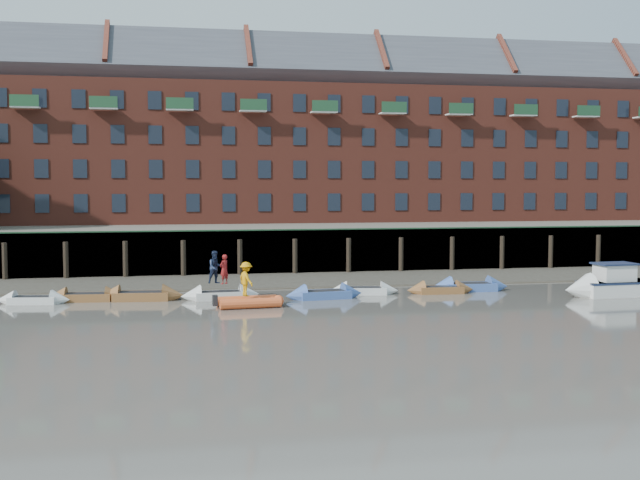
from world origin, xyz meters
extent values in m
plane|color=#625D55|center=(0.00, 0.00, 0.00)|extent=(220.00, 220.00, 0.00)
cube|color=#3D382F|center=(0.00, 18.00, 0.00)|extent=(110.00, 8.00, 0.50)
cube|color=#4C4336|center=(0.00, 14.60, 0.00)|extent=(110.00, 1.60, 0.10)
cube|color=#2D2A26|center=(0.00, 22.40, 1.60)|extent=(110.00, 0.80, 3.20)
cylinder|color=black|center=(-18.00, 21.75, 1.30)|extent=(0.36, 0.36, 2.60)
cylinder|color=black|center=(-14.00, 21.75, 1.30)|extent=(0.36, 0.36, 2.60)
cylinder|color=black|center=(-10.00, 21.75, 1.30)|extent=(0.36, 0.36, 2.60)
cylinder|color=black|center=(-6.00, 21.75, 1.30)|extent=(0.36, 0.36, 2.60)
cylinder|color=black|center=(-2.00, 21.75, 1.30)|extent=(0.36, 0.36, 2.60)
cylinder|color=black|center=(2.00, 21.75, 1.30)|extent=(0.36, 0.36, 2.60)
cylinder|color=black|center=(6.00, 21.75, 1.30)|extent=(0.36, 0.36, 2.60)
cylinder|color=black|center=(10.00, 21.75, 1.30)|extent=(0.36, 0.36, 2.60)
cylinder|color=black|center=(14.00, 21.75, 1.30)|extent=(0.36, 0.36, 2.60)
cylinder|color=black|center=(18.00, 21.75, 1.30)|extent=(0.36, 0.36, 2.60)
cylinder|color=black|center=(22.00, 21.75, 1.30)|extent=(0.36, 0.36, 2.60)
cylinder|color=black|center=(26.00, 21.75, 1.30)|extent=(0.36, 0.36, 2.60)
cube|color=#264C2D|center=(0.00, 22.10, 3.25)|extent=(110.00, 0.06, 0.10)
cube|color=#5E594D|center=(0.00, 36.00, 1.60)|extent=(110.00, 28.00, 3.20)
cube|color=brown|center=(0.00, 37.00, 9.20)|extent=(80.00, 10.00, 12.00)
cube|color=#42444C|center=(0.00, 37.00, 16.40)|extent=(80.60, 15.56, 15.56)
cube|color=black|center=(-20.00, 31.98, 5.00)|extent=(1.10, 0.12, 1.50)
cube|color=black|center=(-17.00, 31.98, 5.00)|extent=(1.10, 0.12, 1.50)
cube|color=black|center=(-14.00, 31.98, 5.00)|extent=(1.10, 0.12, 1.50)
cube|color=black|center=(-11.00, 31.98, 5.00)|extent=(1.10, 0.12, 1.50)
cube|color=black|center=(-8.00, 31.98, 5.00)|extent=(1.10, 0.12, 1.50)
cube|color=black|center=(-5.00, 31.98, 5.00)|extent=(1.10, 0.12, 1.50)
cube|color=black|center=(-2.00, 31.98, 5.00)|extent=(1.10, 0.12, 1.50)
cube|color=black|center=(1.00, 31.98, 5.00)|extent=(1.10, 0.12, 1.50)
cube|color=black|center=(4.00, 31.98, 5.00)|extent=(1.10, 0.12, 1.50)
cube|color=black|center=(7.00, 31.98, 5.00)|extent=(1.10, 0.12, 1.50)
cube|color=black|center=(10.00, 31.98, 5.00)|extent=(1.10, 0.12, 1.50)
cube|color=black|center=(13.00, 31.98, 5.00)|extent=(1.10, 0.12, 1.50)
cube|color=black|center=(16.00, 31.98, 5.00)|extent=(1.10, 0.12, 1.50)
cube|color=black|center=(19.00, 31.98, 5.00)|extent=(1.10, 0.12, 1.50)
cube|color=black|center=(22.00, 31.98, 5.00)|extent=(1.10, 0.12, 1.50)
cube|color=black|center=(25.00, 31.98, 5.00)|extent=(1.10, 0.12, 1.50)
cube|color=black|center=(28.00, 31.98, 5.00)|extent=(1.10, 0.12, 1.50)
cube|color=black|center=(31.00, 31.98, 5.00)|extent=(1.10, 0.12, 1.50)
cube|color=black|center=(34.00, 31.98, 5.00)|extent=(1.10, 0.12, 1.50)
cube|color=black|center=(-20.00, 31.98, 7.80)|extent=(1.10, 0.12, 1.50)
cube|color=black|center=(-17.00, 31.98, 7.80)|extent=(1.10, 0.12, 1.50)
cube|color=black|center=(-14.00, 31.98, 7.80)|extent=(1.10, 0.12, 1.50)
cube|color=black|center=(-11.00, 31.98, 7.80)|extent=(1.10, 0.12, 1.50)
cube|color=black|center=(-8.00, 31.98, 7.80)|extent=(1.10, 0.12, 1.50)
cube|color=black|center=(-5.00, 31.98, 7.80)|extent=(1.10, 0.12, 1.50)
cube|color=black|center=(-2.00, 31.98, 7.80)|extent=(1.10, 0.12, 1.50)
cube|color=black|center=(1.00, 31.98, 7.80)|extent=(1.10, 0.12, 1.50)
cube|color=black|center=(4.00, 31.98, 7.80)|extent=(1.10, 0.12, 1.50)
cube|color=black|center=(7.00, 31.98, 7.80)|extent=(1.10, 0.12, 1.50)
cube|color=black|center=(10.00, 31.98, 7.80)|extent=(1.10, 0.12, 1.50)
cube|color=black|center=(13.00, 31.98, 7.80)|extent=(1.10, 0.12, 1.50)
cube|color=black|center=(16.00, 31.98, 7.80)|extent=(1.10, 0.12, 1.50)
cube|color=black|center=(19.00, 31.98, 7.80)|extent=(1.10, 0.12, 1.50)
cube|color=black|center=(22.00, 31.98, 7.80)|extent=(1.10, 0.12, 1.50)
cube|color=black|center=(25.00, 31.98, 7.80)|extent=(1.10, 0.12, 1.50)
cube|color=black|center=(28.00, 31.98, 7.80)|extent=(1.10, 0.12, 1.50)
cube|color=black|center=(31.00, 31.98, 7.80)|extent=(1.10, 0.12, 1.50)
cube|color=black|center=(34.00, 31.98, 7.80)|extent=(1.10, 0.12, 1.50)
cube|color=black|center=(-20.00, 31.98, 10.60)|extent=(1.10, 0.12, 1.50)
cube|color=black|center=(-17.00, 31.98, 10.60)|extent=(1.10, 0.12, 1.50)
cube|color=black|center=(-14.00, 31.98, 10.60)|extent=(1.10, 0.12, 1.50)
cube|color=black|center=(-11.00, 31.98, 10.60)|extent=(1.10, 0.12, 1.50)
cube|color=black|center=(-8.00, 31.98, 10.60)|extent=(1.10, 0.12, 1.50)
cube|color=black|center=(-5.00, 31.98, 10.60)|extent=(1.10, 0.12, 1.50)
cube|color=black|center=(-2.00, 31.98, 10.60)|extent=(1.10, 0.12, 1.50)
cube|color=black|center=(1.00, 31.98, 10.60)|extent=(1.10, 0.12, 1.50)
cube|color=black|center=(4.00, 31.98, 10.60)|extent=(1.10, 0.12, 1.50)
cube|color=black|center=(7.00, 31.98, 10.60)|extent=(1.10, 0.12, 1.50)
cube|color=black|center=(10.00, 31.98, 10.60)|extent=(1.10, 0.12, 1.50)
cube|color=black|center=(13.00, 31.98, 10.60)|extent=(1.10, 0.12, 1.50)
cube|color=black|center=(16.00, 31.98, 10.60)|extent=(1.10, 0.12, 1.50)
cube|color=black|center=(19.00, 31.98, 10.60)|extent=(1.10, 0.12, 1.50)
cube|color=black|center=(22.00, 31.98, 10.60)|extent=(1.10, 0.12, 1.50)
cube|color=black|center=(25.00, 31.98, 10.60)|extent=(1.10, 0.12, 1.50)
cube|color=black|center=(28.00, 31.98, 10.60)|extent=(1.10, 0.12, 1.50)
cube|color=black|center=(31.00, 31.98, 10.60)|extent=(1.10, 0.12, 1.50)
cube|color=black|center=(34.00, 31.98, 10.60)|extent=(1.10, 0.12, 1.50)
cube|color=black|center=(-20.00, 31.98, 13.40)|extent=(1.10, 0.12, 1.50)
cube|color=black|center=(-17.00, 31.98, 13.40)|extent=(1.10, 0.12, 1.50)
cube|color=black|center=(-14.00, 31.98, 13.40)|extent=(1.10, 0.12, 1.50)
cube|color=black|center=(-11.00, 31.98, 13.40)|extent=(1.10, 0.12, 1.50)
cube|color=black|center=(-8.00, 31.98, 13.40)|extent=(1.10, 0.12, 1.50)
cube|color=black|center=(-5.00, 31.98, 13.40)|extent=(1.10, 0.12, 1.50)
cube|color=black|center=(-2.00, 31.98, 13.40)|extent=(1.10, 0.12, 1.50)
cube|color=black|center=(1.00, 31.98, 13.40)|extent=(1.10, 0.12, 1.50)
cube|color=black|center=(4.00, 31.98, 13.40)|extent=(1.10, 0.12, 1.50)
cube|color=black|center=(7.00, 31.98, 13.40)|extent=(1.10, 0.12, 1.50)
cube|color=black|center=(10.00, 31.98, 13.40)|extent=(1.10, 0.12, 1.50)
cube|color=black|center=(13.00, 31.98, 13.40)|extent=(1.10, 0.12, 1.50)
cube|color=black|center=(16.00, 31.98, 13.40)|extent=(1.10, 0.12, 1.50)
cube|color=black|center=(19.00, 31.98, 13.40)|extent=(1.10, 0.12, 1.50)
cube|color=black|center=(22.00, 31.98, 13.40)|extent=(1.10, 0.12, 1.50)
cube|color=black|center=(25.00, 31.98, 13.40)|extent=(1.10, 0.12, 1.50)
cube|color=black|center=(28.00, 31.98, 13.40)|extent=(1.10, 0.12, 1.50)
cube|color=black|center=(31.00, 31.98, 13.40)|extent=(1.10, 0.12, 1.50)
cube|color=black|center=(34.00, 31.98, 13.40)|extent=(1.10, 0.12, 1.50)
cube|color=silver|center=(-14.38, 10.48, 0.20)|extent=(2.70, 1.52, 0.40)
cone|color=silver|center=(-12.90, 10.27, 0.20)|extent=(1.15, 1.29, 1.16)
cone|color=silver|center=(-15.86, 10.70, 0.20)|extent=(1.15, 1.29, 1.16)
cube|color=black|center=(-14.38, 10.48, 0.38)|extent=(2.24, 1.17, 0.06)
cube|color=brown|center=(-11.61, 10.94, 0.22)|extent=(2.88, 1.46, 0.44)
cone|color=brown|center=(-9.98, 10.83, 0.22)|extent=(1.18, 1.34, 1.26)
cone|color=brown|center=(-13.24, 11.06, 0.22)|extent=(1.18, 1.34, 1.26)
cube|color=black|center=(-11.61, 10.94, 0.42)|extent=(2.40, 1.11, 0.06)
cube|color=brown|center=(-8.56, 10.67, 0.24)|extent=(3.22, 1.68, 0.49)
cone|color=brown|center=(-6.75, 10.51, 0.24)|extent=(1.33, 1.51, 1.40)
cone|color=brown|center=(-10.37, 10.84, 0.24)|extent=(1.33, 1.51, 1.40)
cube|color=black|center=(-8.56, 10.67, 0.47)|extent=(2.68, 1.28, 0.06)
cube|color=silver|center=(-4.12, 10.27, 0.23)|extent=(2.99, 1.52, 0.45)
cone|color=silver|center=(-2.43, 10.39, 0.23)|extent=(1.22, 1.39, 1.31)
cone|color=silver|center=(-5.80, 10.14, 0.23)|extent=(1.22, 1.39, 1.31)
cube|color=black|center=(-4.12, 10.27, 0.43)|extent=(2.48, 1.16, 0.06)
cube|color=#3F5EA5|center=(1.79, 9.43, 0.23)|extent=(3.10, 1.69, 0.46)
cone|color=#3F5EA5|center=(3.50, 9.65, 0.23)|extent=(1.31, 1.47, 1.34)
cone|color=#3F5EA5|center=(0.07, 9.22, 0.23)|extent=(1.31, 1.47, 1.34)
cube|color=black|center=(1.79, 9.43, 0.44)|extent=(2.57, 1.30, 0.06)
cube|color=silver|center=(4.47, 10.81, 0.21)|extent=(2.81, 1.61, 0.41)
cone|color=silver|center=(6.00, 10.56, 0.21)|extent=(1.21, 1.35, 1.20)
cone|color=silver|center=(2.94, 11.06, 0.21)|extent=(1.21, 1.35, 1.20)
cube|color=black|center=(4.47, 10.81, 0.39)|extent=(2.33, 1.24, 0.06)
cube|color=brown|center=(9.11, 10.31, 0.21)|extent=(2.70, 1.32, 0.41)
cone|color=brown|center=(10.65, 10.24, 0.21)|extent=(1.09, 1.24, 1.20)
cone|color=brown|center=(7.56, 10.38, 0.21)|extent=(1.09, 1.24, 1.20)
cube|color=black|center=(9.11, 10.31, 0.39)|extent=(2.25, 1.00, 0.06)
cube|color=#3F5EA5|center=(11.24, 11.00, 0.25)|extent=(3.20, 1.55, 0.49)
cone|color=#3F5EA5|center=(13.07, 10.92, 0.25)|extent=(1.28, 1.47, 1.42)
cone|color=#3F5EA5|center=(9.41, 11.08, 0.25)|extent=(1.28, 1.47, 1.42)
cube|color=black|center=(11.24, 11.00, 0.47)|extent=(2.66, 1.17, 0.06)
cylinder|color=#E65A28|center=(-2.85, 7.66, 0.27)|extent=(3.31, 0.85, 0.54)
cylinder|color=#E65A28|center=(-2.74, 6.52, 0.27)|extent=(3.31, 0.85, 0.54)
sphere|color=#E65A28|center=(-1.17, 7.25, 0.27)|extent=(0.62, 0.62, 0.62)
cube|color=black|center=(-2.80, 7.09, 0.27)|extent=(2.80, 1.19, 0.19)
cube|color=silver|center=(19.24, 7.44, 0.44)|extent=(4.91, 2.25, 0.88)
cone|color=silver|center=(16.44, 7.27, 0.44)|extent=(1.76, 2.05, 1.95)
cube|color=#19233F|center=(19.24, 7.44, 0.82)|extent=(4.91, 2.29, 0.12)
cube|color=silver|center=(18.85, 7.42, 1.36)|extent=(2.13, 1.59, 0.97)
cube|color=#19233F|center=(18.85, 7.42, 1.90)|extent=(2.44, 1.80, 0.10)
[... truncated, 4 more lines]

